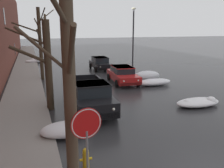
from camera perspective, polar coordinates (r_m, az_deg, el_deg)
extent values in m
cube|color=gray|center=(23.04, -20.28, 1.28)|extent=(2.73, 80.00, 0.13)
cube|color=black|center=(38.71, -22.50, 7.88)|extent=(0.08, 1.10, 1.60)
cube|color=black|center=(26.56, -24.70, 14.69)|extent=(0.08, 1.10, 1.60)
ellipsoid|color=white|center=(33.35, -17.73, 5.34)|extent=(2.48, 1.08, 0.45)
ellipsoid|color=white|center=(33.18, -17.55, 5.48)|extent=(0.78, 0.65, 0.65)
ellipsoid|color=white|center=(19.52, 10.23, 0.45)|extent=(2.92, 1.16, 0.55)
ellipsoid|color=white|center=(19.89, 11.14, 0.56)|extent=(0.59, 0.49, 0.49)
ellipsoid|color=white|center=(10.66, -10.76, -10.67)|extent=(2.33, 1.37, 0.61)
ellipsoid|color=white|center=(10.76, -11.00, -10.61)|extent=(0.66, 0.55, 0.55)
ellipsoid|color=white|center=(21.08, 8.39, 1.97)|extent=(2.47, 0.95, 0.89)
ellipsoid|color=white|center=(21.20, 8.03, 1.53)|extent=(0.63, 0.52, 0.52)
ellipsoid|color=white|center=(21.02, 8.32, 1.31)|extent=(0.54, 0.45, 0.45)
ellipsoid|color=white|center=(33.42, -17.64, 5.36)|extent=(3.15, 1.11, 0.45)
ellipsoid|color=white|center=(33.37, -18.41, 5.42)|extent=(0.73, 0.61, 0.61)
ellipsoid|color=white|center=(33.41, -17.86, 5.36)|extent=(0.57, 0.48, 0.48)
ellipsoid|color=white|center=(15.16, 20.08, -4.19)|extent=(2.85, 1.38, 0.45)
ellipsoid|color=white|center=(14.71, 17.65, -4.49)|extent=(0.56, 0.47, 0.47)
ellipsoid|color=white|center=(15.47, 22.83, -3.86)|extent=(0.69, 0.57, 0.57)
cylinder|color=#4C3D2D|center=(6.12, -10.13, -3.10)|extent=(0.33, 0.33, 5.81)
cylinder|color=#4C3D2D|center=(5.25, -13.12, 17.66)|extent=(0.67, 1.31, 0.79)
cylinder|color=#4C3D2D|center=(5.13, -9.91, 7.11)|extent=(0.23, 1.61, 1.31)
cylinder|color=#4C3D2D|center=(5.88, -16.39, 7.87)|extent=(1.24, 0.18, 1.17)
cylinder|color=#382B1E|center=(13.61, -15.19, 4.18)|extent=(0.40, 0.40, 5.05)
cylinder|color=#382B1E|center=(13.98, -20.14, 10.82)|extent=(2.18, 1.22, 1.00)
cylinder|color=#382B1E|center=(14.45, -15.83, 13.83)|extent=(0.26, 2.09, 1.21)
cylinder|color=#382B1E|center=(13.45, -19.45, 6.67)|extent=(2.00, 0.27, 1.10)
cylinder|color=#382B1E|center=(22.03, -16.96, 9.15)|extent=(0.30, 0.30, 6.32)
cylinder|color=#382B1E|center=(22.62, -15.63, 15.67)|extent=(1.49, 1.24, 1.15)
cylinder|color=#382B1E|center=(21.88, -20.17, 12.73)|extent=(2.26, 0.30, 0.93)
cylinder|color=#382B1E|center=(21.29, -16.65, 15.40)|extent=(0.59, 1.54, 1.38)
cylinder|color=#382B1E|center=(22.58, -17.77, 13.82)|extent=(0.43, 1.27, 0.94)
cylinder|color=#382B1E|center=(21.35, -17.39, 11.37)|extent=(0.38, 1.36, 0.92)
cube|color=black|center=(13.50, -5.55, -3.27)|extent=(2.19, 5.30, 0.76)
cube|color=black|center=(12.62, -4.96, -1.15)|extent=(1.81, 1.74, 0.64)
cube|color=black|center=(12.55, -4.98, 0.09)|extent=(1.85, 1.79, 0.08)
cube|color=black|center=(14.53, -2.77, 0.45)|extent=(0.20, 2.51, 0.44)
cube|color=black|center=(14.21, -10.18, -0.06)|extent=(0.20, 2.51, 0.44)
cube|color=black|center=(15.80, -7.44, 1.42)|extent=(1.89, 0.17, 0.44)
cube|color=#B7B7BC|center=(11.21, -2.90, -7.89)|extent=(1.89, 0.19, 0.32)
sphere|color=white|center=(11.22, 0.35, -6.10)|extent=(0.16, 0.16, 0.16)
sphere|color=white|center=(10.93, -6.18, -6.73)|extent=(0.16, 0.16, 0.16)
cylinder|color=black|center=(12.41, 0.57, -6.58)|extent=(0.25, 0.73, 0.72)
cylinder|color=black|center=(12.00, -8.79, -7.47)|extent=(0.25, 0.73, 0.72)
cylinder|color=black|center=(15.29, -2.95, -2.69)|extent=(0.25, 0.73, 0.72)
cylinder|color=black|center=(14.96, -10.53, -3.28)|extent=(0.25, 0.73, 0.72)
cube|color=red|center=(19.98, 2.65, 1.91)|extent=(2.15, 4.52, 0.60)
cube|color=black|center=(20.08, 2.49, 3.59)|extent=(1.72, 2.40, 0.52)
cube|color=red|center=(20.04, 2.49, 4.24)|extent=(1.76, 2.45, 0.06)
cube|color=#520B0B|center=(18.03, 4.60, 0.01)|extent=(1.75, 0.27, 0.22)
cube|color=#520B0B|center=(22.03, 1.04, 2.54)|extent=(1.75, 0.27, 0.22)
cylinder|color=black|center=(19.08, 6.43, 0.35)|extent=(0.23, 0.61, 0.60)
cylinder|color=black|center=(18.53, 1.15, 0.04)|extent=(0.23, 0.61, 0.60)
cylinder|color=black|center=(21.58, 3.92, 1.95)|extent=(0.23, 0.61, 0.60)
cylinder|color=black|center=(21.09, -0.79, 1.71)|extent=(0.23, 0.61, 0.60)
sphere|color=silver|center=(18.14, 6.38, 0.89)|extent=(0.14, 0.14, 0.14)
sphere|color=silver|center=(17.77, 2.88, 0.69)|extent=(0.14, 0.14, 0.14)
cube|color=black|center=(26.25, -2.80, 4.71)|extent=(1.80, 4.06, 0.60)
cube|color=black|center=(26.36, -2.93, 5.98)|extent=(1.52, 2.12, 0.52)
cube|color=black|center=(26.34, -2.94, 6.48)|extent=(1.56, 2.16, 0.06)
cube|color=black|center=(24.42, -1.60, 3.63)|extent=(1.69, 0.16, 0.22)
cube|color=black|center=(28.16, -3.84, 4.93)|extent=(1.69, 0.16, 0.22)
cylinder|color=black|center=(25.36, -0.14, 3.73)|extent=(0.19, 0.60, 0.60)
cylinder|color=black|center=(24.90, -4.00, 3.51)|extent=(0.19, 0.60, 0.60)
cylinder|color=black|center=(27.72, -1.71, 4.57)|extent=(0.19, 0.60, 0.60)
cylinder|color=black|center=(27.29, -5.26, 4.37)|extent=(0.19, 0.60, 0.60)
sphere|color=silver|center=(24.51, -0.33, 4.28)|extent=(0.14, 0.14, 0.14)
sphere|color=silver|center=(24.20, -2.85, 4.15)|extent=(0.14, 0.14, 0.14)
cylinder|color=gold|center=(8.39, -6.35, -17.83)|extent=(0.22, 0.22, 0.55)
sphere|color=gold|center=(8.23, -6.42, -15.87)|extent=(0.21, 0.21, 0.21)
cylinder|color=gold|center=(8.35, -7.48, -17.82)|extent=(0.10, 0.09, 0.09)
cylinder|color=gold|center=(8.41, -5.24, -17.52)|extent=(0.10, 0.09, 0.09)
cylinder|color=red|center=(5.58, -6.22, -9.50)|extent=(0.76, 0.13, 0.76)
torus|color=white|center=(5.58, -6.22, -9.50)|extent=(0.73, 0.14, 0.74)
cylinder|color=#28282D|center=(23.77, 5.12, 9.87)|extent=(0.14, 0.14, 6.25)
ellipsoid|color=beige|center=(23.78, 5.30, 17.75)|extent=(0.44, 0.24, 0.20)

